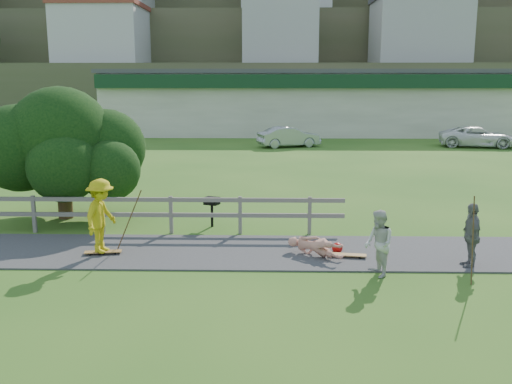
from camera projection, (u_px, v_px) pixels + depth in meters
ground at (233, 272)px, 13.28m from camera, size 260.00×260.00×0.00m
path at (237, 252)px, 14.75m from camera, size 34.00×3.00×0.04m
fence at (81, 209)px, 16.48m from camera, size 15.05×0.10×1.10m
strip_mall at (308, 101)px, 46.94m from camera, size 32.50×10.75×5.10m
hillside at (265, 20)px, 99.96m from camera, size 220.00×67.00×47.50m
skater_rider at (101, 220)px, 14.31m from camera, size 0.95×1.34×1.88m
skater_fallen at (315, 247)px, 14.31m from camera, size 1.22×1.43×0.55m
spectator_a at (379, 244)px, 12.85m from camera, size 0.72×0.85×1.53m
spectator_b at (471, 236)px, 13.44m from camera, size 0.39×0.92×1.57m
car_silver at (289, 137)px, 37.15m from camera, size 4.27×2.65×1.33m
car_white at (478, 137)px, 37.14m from camera, size 5.17×3.09×1.35m
tree at (63, 169)px, 18.06m from camera, size 5.19×5.19×3.23m
bbq at (212, 212)px, 17.22m from camera, size 0.51×0.46×0.91m
longboard_rider at (103, 254)px, 14.48m from camera, size 0.95×0.37×0.10m
longboard_fallen at (347, 257)px, 14.24m from camera, size 0.96×0.37×0.10m
helmet at (337, 248)px, 14.66m from camera, size 0.28×0.28×0.28m
pole_rider at (129, 218)px, 14.70m from camera, size 0.03×0.03×1.78m
pole_spec_left at (473, 241)px, 12.25m from camera, size 0.03×0.03×1.98m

